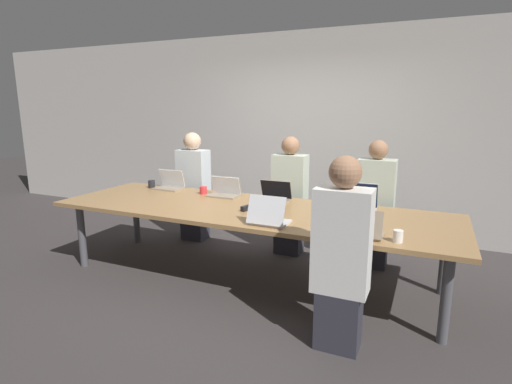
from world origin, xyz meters
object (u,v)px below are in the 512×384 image
(laptop_far_midleft, at_px, (225,190))
(person_far_right, at_px, (375,207))
(laptop_far_left, at_px, (170,183))
(stapler, at_px, (247,208))
(cup_far_left, at_px, (152,184))
(laptop_near_right, at_px, (362,229))
(laptop_far_right, at_px, (360,202))
(person_far_left, at_px, (194,188))
(cup_near_right, at_px, (398,236))
(laptop_near_midright, at_px, (268,216))
(cup_far_right, at_px, (334,204))
(laptop_far_center, at_px, (275,195))
(person_far_center, at_px, (290,198))
(person_near_right, at_px, (341,258))
(cup_far_midleft, at_px, (203,190))

(laptop_far_midleft, bearing_deg, person_far_right, 17.18)
(laptop_far_left, relative_size, stapler, 2.27)
(cup_far_left, bearing_deg, laptop_near_right, -18.19)
(laptop_far_right, bearing_deg, person_far_left, 167.65)
(laptop_far_left, distance_m, stapler, 1.45)
(laptop_far_midleft, height_order, cup_near_right, laptop_far_midleft)
(laptop_near_right, height_order, laptop_near_midright, laptop_near_midright)
(laptop_far_midleft, height_order, laptop_far_left, laptop_far_left)
(cup_near_right, bearing_deg, laptop_far_right, 116.39)
(cup_far_right, relative_size, laptop_far_center, 0.29)
(laptop_far_right, xyz_separation_m, laptop_far_center, (-0.92, 0.03, -0.01))
(cup_near_right, bearing_deg, person_far_left, 153.14)
(person_far_left, distance_m, laptop_far_center, 1.43)
(person_far_right, xyz_separation_m, person_far_left, (-2.35, -0.00, 0.02))
(laptop_far_right, xyz_separation_m, person_far_center, (-0.92, 0.51, -0.15))
(laptop_far_left, bearing_deg, laptop_far_midleft, -6.34)
(laptop_near_right, xyz_separation_m, person_near_right, (-0.08, -0.35, -0.12))
(cup_far_left, xyz_separation_m, laptop_near_midright, (1.96, -0.89, 0.03))
(laptop_far_right, xyz_separation_m, person_near_right, (0.08, -1.21, -0.13))
(cup_far_midleft, bearing_deg, laptop_near_midright, -35.80)
(laptop_far_midleft, height_order, laptop_near_midright, laptop_near_midright)
(cup_far_right, xyz_separation_m, cup_far_left, (-2.36, 0.13, -0.00))
(laptop_far_right, height_order, person_near_right, person_near_right)
(laptop_near_right, height_order, cup_far_left, laptop_near_right)
(person_far_center, relative_size, stapler, 9.16)
(cup_far_right, relative_size, laptop_near_right, 0.32)
(cup_far_midleft, height_order, person_near_right, person_near_right)
(laptop_far_midleft, distance_m, cup_far_left, 1.07)
(cup_far_left, bearing_deg, laptop_far_midleft, -2.30)
(cup_far_midleft, distance_m, laptop_far_right, 1.81)
(laptop_far_right, bearing_deg, cup_far_right, -160.35)
(person_far_left, bearing_deg, laptop_near_right, -29.22)
(laptop_far_midleft, relative_size, stapler, 2.32)
(cup_far_right, bearing_deg, laptop_far_right, 19.65)
(cup_far_right, bearing_deg, person_far_left, 163.95)
(laptop_far_midleft, relative_size, laptop_far_right, 1.14)
(person_far_right, relative_size, laptop_far_center, 4.11)
(cup_far_right, relative_size, person_near_right, 0.07)
(person_far_right, height_order, laptop_far_center, person_far_right)
(cup_near_right, xyz_separation_m, laptop_far_center, (-1.35, 0.90, 0.02))
(cup_far_right, xyz_separation_m, person_near_right, (0.32, -1.12, -0.11))
(cup_far_right, height_order, laptop_far_center, laptop_far_center)
(laptop_far_midleft, bearing_deg, stapler, -43.09)
(laptop_far_right, distance_m, stapler, 1.12)
(cup_far_left, distance_m, person_far_center, 1.75)
(cup_far_midleft, distance_m, person_far_left, 0.68)
(person_near_right, bearing_deg, person_far_left, -36.04)
(laptop_near_right, relative_size, laptop_far_left, 0.90)
(laptop_far_midleft, distance_m, cup_near_right, 2.15)
(person_near_right, relative_size, laptop_far_center, 4.17)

